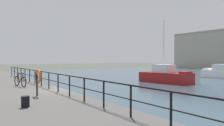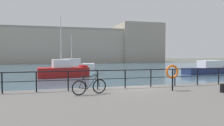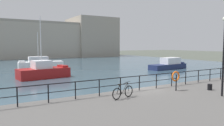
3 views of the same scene
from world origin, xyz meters
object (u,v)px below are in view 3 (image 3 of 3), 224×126
(moored_white_yacht, at_px, (40,64))
(moored_green_narrowboat, at_px, (169,65))
(parked_bicycle, at_px, (123,92))
(quay_lamp_post, at_px, (224,46))
(harbor_building, at_px, (43,40))
(life_ring_stand, at_px, (176,77))
(mooring_bollard, at_px, (210,87))
(moored_red_daysailer, at_px, (43,71))

(moored_white_yacht, xyz_separation_m, moored_green_narrowboat, (19.10, -12.47, -0.07))
(parked_bicycle, bearing_deg, moored_white_yacht, 74.86)
(parked_bicycle, xyz_separation_m, quay_lamp_post, (5.74, -2.73, 2.78))
(harbor_building, bearing_deg, life_ring_stand, -94.14)
(mooring_bollard, xyz_separation_m, quay_lamp_post, (-0.97, -1.54, 2.94))
(moored_red_daysailer, distance_m, life_ring_stand, 17.78)
(moored_green_narrowboat, xyz_separation_m, life_ring_stand, (-15.67, -16.10, 1.14))
(mooring_bollard, bearing_deg, harbor_building, 87.95)
(moored_red_daysailer, bearing_deg, harbor_building, 70.28)
(moored_red_daysailer, distance_m, quay_lamp_post, 20.95)
(life_ring_stand, distance_m, quay_lamp_post, 3.69)
(moored_green_narrowboat, relative_size, mooring_bollard, 17.28)
(harbor_building, distance_m, moored_white_yacht, 35.50)
(harbor_building, bearing_deg, mooring_bollard, -92.05)
(harbor_building, relative_size, moored_white_yacht, 8.20)
(life_ring_stand, bearing_deg, mooring_bollard, -26.87)
(harbor_building, relative_size, life_ring_stand, 44.98)
(moored_green_narrowboat, height_order, mooring_bollard, moored_green_narrowboat)
(moored_red_daysailer, height_order, moored_white_yacht, moored_red_daysailer)
(life_ring_stand, bearing_deg, moored_white_yacht, 96.86)
(life_ring_stand, height_order, quay_lamp_post, quay_lamp_post)
(moored_white_yacht, relative_size, moored_green_narrowboat, 1.01)
(harbor_building, bearing_deg, moored_green_narrowboat, -76.61)
(moored_red_daysailer, distance_m, mooring_bollard, 19.61)
(moored_red_daysailer, bearing_deg, parked_bicycle, -94.04)
(harbor_building, xyz_separation_m, mooring_bollard, (-2.29, -63.95, -4.64))
(mooring_bollard, relative_size, life_ring_stand, 0.31)
(parked_bicycle, distance_m, quay_lamp_post, 6.94)
(moored_white_yacht, xyz_separation_m, life_ring_stand, (3.43, -28.57, 1.07))
(parked_bicycle, relative_size, life_ring_stand, 1.24)
(moored_white_yacht, bearing_deg, quay_lamp_post, 100.82)
(harbor_building, xyz_separation_m, parked_bicycle, (-9.00, -62.75, -4.48))
(harbor_building, bearing_deg, quay_lamp_post, -92.85)
(moored_white_yacht, relative_size, life_ring_stand, 5.49)
(harbor_building, relative_size, quay_lamp_post, 12.56)
(harbor_building, distance_m, moored_green_narrowboat, 48.28)
(moored_white_yacht, bearing_deg, life_ring_stand, 99.09)
(moored_red_daysailer, height_order, life_ring_stand, moored_red_daysailer)
(moored_red_daysailer, height_order, parked_bicycle, moored_red_daysailer)
(harbor_building, bearing_deg, parked_bicycle, -98.17)
(moored_red_daysailer, bearing_deg, quay_lamp_post, -78.43)
(moored_red_daysailer, relative_size, mooring_bollard, 17.50)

